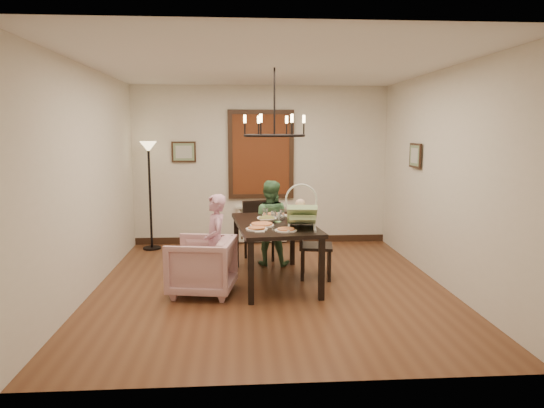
{
  "coord_description": "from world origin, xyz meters",
  "views": [
    {
      "loc": [
        -0.39,
        -6.11,
        2.0
      ],
      "look_at": [
        0.04,
        0.22,
        1.05
      ],
      "focal_mm": 32.0,
      "sensor_mm": 36.0,
      "label": 1
    }
  ],
  "objects": [
    {
      "name": "chair_far",
      "position": [
        -0.09,
        1.31,
        0.46
      ],
      "size": [
        0.51,
        0.51,
        0.93
      ],
      "primitive_type": null,
      "rotation": [
        0.0,
        0.0,
        0.31
      ],
      "color": "black",
      "rests_on": "room_shell"
    },
    {
      "name": "elderly_woman",
      "position": [
        -0.69,
        -0.18,
        0.51
      ],
      "size": [
        0.31,
        0.41,
        1.02
      ],
      "primitive_type": "imported",
      "rotation": [
        0.0,
        0.0,
        -1.39
      ],
      "color": "#CD91AB",
      "rests_on": "room_shell"
    },
    {
      "name": "salad_bowl",
      "position": [
        -0.03,
        0.2,
        0.85
      ],
      "size": [
        0.31,
        0.31,
        0.08
      ],
      "primitive_type": "imported",
      "color": "white",
      "rests_on": "dining_table"
    },
    {
      "name": "window_blinds",
      "position": [
        0.0,
        2.46,
        1.6
      ],
      "size": [
        1.0,
        0.03,
        1.4
      ],
      "primitive_type": "cube",
      "color": "#633213",
      "rests_on": "room_shell"
    },
    {
      "name": "baby_bouncer",
      "position": [
        0.38,
        -0.24,
        1.0
      ],
      "size": [
        0.49,
        0.63,
        0.38
      ],
      "primitive_type": null,
      "rotation": [
        0.0,
        0.0,
        -0.12
      ],
      "color": "#C3EFA4",
      "rests_on": "dining_table"
    },
    {
      "name": "armchair",
      "position": [
        -0.86,
        -0.25,
        0.35
      ],
      "size": [
        0.9,
        0.88,
        0.71
      ],
      "primitive_type": "imported",
      "rotation": [
        0.0,
        0.0,
        -1.74
      ],
      "color": "#C5969D",
      "rests_on": "room_shell"
    },
    {
      "name": "picture_right",
      "position": [
        2.21,
        0.9,
        1.65
      ],
      "size": [
        0.03,
        0.42,
        0.36
      ],
      "primitive_type": "cube",
      "rotation": [
        0.0,
        0.0,
        1.57
      ],
      "color": "black",
      "rests_on": "room_shell"
    },
    {
      "name": "floor_lamp",
      "position": [
        -1.9,
        2.15,
        0.9
      ],
      "size": [
        0.3,
        0.3,
        1.8
      ],
      "primitive_type": null,
      "color": "black",
      "rests_on": "room_shell"
    },
    {
      "name": "drinking_glass",
      "position": [
        0.07,
        0.29,
        0.88
      ],
      "size": [
        0.07,
        0.07,
        0.14
      ],
      "primitive_type": "cylinder",
      "color": "silver",
      "rests_on": "dining_table"
    },
    {
      "name": "pizza_platter",
      "position": [
        -0.11,
        -0.06,
        0.83
      ],
      "size": [
        0.31,
        0.31,
        0.04
      ],
      "primitive_type": "cylinder",
      "color": "tan",
      "rests_on": "dining_table"
    },
    {
      "name": "chair_right",
      "position": [
        0.65,
        0.32,
        0.5
      ],
      "size": [
        0.51,
        0.51,
        1.0
      ],
      "primitive_type": null,
      "rotation": [
        0.0,
        0.0,
        1.41
      ],
      "color": "black",
      "rests_on": "room_shell"
    },
    {
      "name": "chandelier",
      "position": [
        0.07,
        0.17,
        1.95
      ],
      "size": [
        0.8,
        0.8,
        0.04
      ],
      "primitive_type": "torus",
      "color": "black",
      "rests_on": "room_shell"
    },
    {
      "name": "room_shell",
      "position": [
        0.0,
        0.37,
        1.4
      ],
      "size": [
        4.51,
        5.0,
        2.81
      ],
      "color": "brown",
      "rests_on": "ground"
    },
    {
      "name": "picture_back",
      "position": [
        -1.35,
        2.47,
        1.65
      ],
      "size": [
        0.42,
        0.03,
        0.36
      ],
      "primitive_type": "cube",
      "color": "black",
      "rests_on": "room_shell"
    },
    {
      "name": "dining_table",
      "position": [
        0.07,
        0.17,
        0.72
      ],
      "size": [
        1.15,
        1.82,
        0.81
      ],
      "rotation": [
        0.0,
        0.0,
        0.11
      ],
      "color": "black",
      "rests_on": "room_shell"
    },
    {
      "name": "radiator",
      "position": [
        0.0,
        2.48,
        0.35
      ],
      "size": [
        0.92,
        0.12,
        0.62
      ],
      "primitive_type": null,
      "color": "silver",
      "rests_on": "room_shell"
    },
    {
      "name": "seated_man",
      "position": [
        0.06,
        1.04,
        0.53
      ],
      "size": [
        0.59,
        0.5,
        1.06
      ],
      "primitive_type": "imported",
      "rotation": [
        0.0,
        0.0,
        2.93
      ],
      "color": "#46754A",
      "rests_on": "room_shell"
    }
  ]
}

